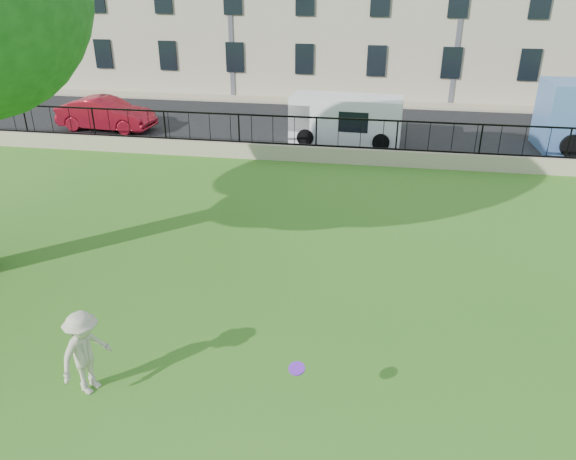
% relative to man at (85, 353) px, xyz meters
% --- Properties ---
extents(ground, '(120.00, 120.00, 0.00)m').
position_rel_man_xyz_m(ground, '(2.43, 1.40, -0.81)').
color(ground, '#33741B').
rests_on(ground, ground).
extents(retaining_wall, '(50.00, 0.40, 0.60)m').
position_rel_man_xyz_m(retaining_wall, '(2.43, 13.40, -0.51)').
color(retaining_wall, tan).
rests_on(retaining_wall, ground).
extents(iron_railing, '(50.00, 0.05, 1.13)m').
position_rel_man_xyz_m(iron_railing, '(2.43, 13.40, 0.34)').
color(iron_railing, black).
rests_on(iron_railing, retaining_wall).
extents(street, '(60.00, 9.00, 0.01)m').
position_rel_man_xyz_m(street, '(2.43, 18.10, -0.80)').
color(street, black).
rests_on(street, ground).
extents(sidewalk, '(60.00, 1.40, 0.12)m').
position_rel_man_xyz_m(sidewalk, '(2.43, 23.30, -0.75)').
color(sidewalk, tan).
rests_on(sidewalk, ground).
extents(man, '(0.91, 1.19, 1.62)m').
position_rel_man_xyz_m(man, '(0.00, 0.00, 0.00)').
color(man, beige).
rests_on(man, ground).
extents(frisbee, '(0.36, 0.35, 0.12)m').
position_rel_man_xyz_m(frisbee, '(3.73, -0.06, 0.20)').
color(frisbee, purple).
extents(red_sedan, '(4.49, 1.89, 1.44)m').
position_rel_man_xyz_m(red_sedan, '(-7.51, 16.31, -0.09)').
color(red_sedan, '#AC1527').
rests_on(red_sedan, street).
extents(white_van, '(4.68, 2.03, 1.93)m').
position_rel_man_xyz_m(white_van, '(3.36, 16.16, 0.15)').
color(white_van, white).
rests_on(white_van, street).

